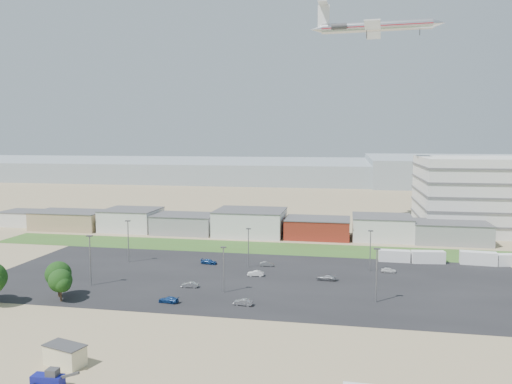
% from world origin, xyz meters
% --- Properties ---
extents(ground, '(700.00, 700.00, 0.00)m').
position_xyz_m(ground, '(0.00, 0.00, 0.00)').
color(ground, '#907C5C').
rests_on(ground, ground).
extents(parking_lot, '(120.00, 50.00, 0.01)m').
position_xyz_m(parking_lot, '(5.00, 20.00, 0.01)').
color(parking_lot, black).
rests_on(parking_lot, ground).
extents(grass_strip, '(160.00, 16.00, 0.02)m').
position_xyz_m(grass_strip, '(0.00, 52.00, 0.01)').
color(grass_strip, '#3D5A22').
rests_on(grass_strip, ground).
extents(hills_backdrop, '(700.00, 200.00, 9.00)m').
position_xyz_m(hills_backdrop, '(40.00, 315.00, 4.50)').
color(hills_backdrop, gray).
rests_on(hills_backdrop, ground).
extents(building_row, '(170.00, 20.00, 8.00)m').
position_xyz_m(building_row, '(-17.00, 71.00, 4.00)').
color(building_row, silver).
rests_on(building_row, ground).
extents(portable_shed, '(6.41, 4.49, 2.92)m').
position_xyz_m(portable_shed, '(-12.77, -26.83, 1.46)').
color(portable_shed, beige).
rests_on(portable_shed, ground).
extents(telehandler, '(6.39, 2.21, 2.65)m').
position_xyz_m(telehandler, '(-11.26, -33.22, 1.32)').
color(telehandler, navy).
rests_on(telehandler, ground).
extents(box_trailer_a, '(7.83, 2.54, 2.93)m').
position_xyz_m(box_trailer_a, '(37.23, 42.32, 1.46)').
color(box_trailer_a, silver).
rests_on(box_trailer_a, ground).
extents(box_trailer_b, '(8.40, 3.53, 3.05)m').
position_xyz_m(box_trailer_b, '(45.52, 42.32, 1.53)').
color(box_trailer_b, silver).
rests_on(box_trailer_b, ground).
extents(box_trailer_c, '(8.80, 3.43, 3.22)m').
position_xyz_m(box_trailer_c, '(57.60, 42.96, 1.61)').
color(box_trailer_c, silver).
rests_on(box_trailer_c, ground).
extents(tree_right, '(5.39, 5.39, 8.09)m').
position_xyz_m(tree_right, '(-30.76, 0.42, 4.04)').
color(tree_right, black).
rests_on(tree_right, ground).
extents(tree_near, '(4.80, 4.80, 7.19)m').
position_xyz_m(tree_near, '(-28.79, -2.07, 3.60)').
color(tree_near, black).
rests_on(tree_near, ground).
extents(lightpole_front_l, '(1.28, 0.53, 10.84)m').
position_xyz_m(lightpole_front_l, '(-28.47, 8.81, 5.42)').
color(lightpole_front_l, slate).
rests_on(lightpole_front_l, ground).
extents(lightpole_front_m, '(1.12, 0.47, 9.49)m').
position_xyz_m(lightpole_front_m, '(0.72, 9.14, 4.74)').
color(lightpole_front_m, slate).
rests_on(lightpole_front_m, ground).
extents(lightpole_front_r, '(1.24, 0.52, 10.54)m').
position_xyz_m(lightpole_front_r, '(30.98, 8.57, 5.27)').
color(lightpole_front_r, slate).
rests_on(lightpole_front_r, ground).
extents(lightpole_back_l, '(1.26, 0.53, 10.75)m').
position_xyz_m(lightpole_back_l, '(-29.24, 29.15, 5.38)').
color(lightpole_back_l, slate).
rests_on(lightpole_back_l, ground).
extents(lightpole_back_m, '(1.13, 0.47, 9.64)m').
position_xyz_m(lightpole_back_m, '(1.71, 29.84, 4.82)').
color(lightpole_back_m, slate).
rests_on(lightpole_back_m, ground).
extents(lightpole_back_r, '(1.15, 0.48, 9.76)m').
position_xyz_m(lightpole_back_r, '(30.76, 31.71, 4.88)').
color(lightpole_back_r, slate).
rests_on(lightpole_back_r, ground).
extents(airliner, '(47.38, 33.79, 13.46)m').
position_xyz_m(airliner, '(33.72, 94.88, 70.00)').
color(airliner, silver).
extents(parked_car_3, '(4.13, 2.07, 1.15)m').
position_xyz_m(parked_car_3, '(-8.11, 1.00, 0.58)').
color(parked_car_3, navy).
rests_on(parked_car_3, ground).
extents(parked_car_4, '(3.55, 1.41, 1.15)m').
position_xyz_m(parked_car_4, '(-7.17, 11.16, 0.57)').
color(parked_car_4, '#A5A5AA').
rests_on(parked_car_4, ground).
extents(parked_car_6, '(4.33, 2.23, 1.20)m').
position_xyz_m(parked_car_6, '(-8.67, 31.08, 0.60)').
color(parked_car_6, navy).
rests_on(parked_car_6, ground).
extents(parked_car_7, '(3.83, 1.54, 1.24)m').
position_xyz_m(parked_car_7, '(4.88, 22.42, 0.62)').
color(parked_car_7, silver).
rests_on(parked_car_7, ground).
extents(parked_car_8, '(3.49, 1.49, 1.17)m').
position_xyz_m(parked_car_8, '(35.05, 31.09, 0.59)').
color(parked_car_8, silver).
rests_on(parked_car_8, ground).
extents(parked_car_11, '(3.48, 1.45, 1.12)m').
position_xyz_m(parked_car_11, '(5.97, 31.61, 0.56)').
color(parked_car_11, '#595B5E').
rests_on(parked_car_11, ground).
extents(parked_car_12, '(4.45, 2.14, 1.25)m').
position_xyz_m(parked_car_12, '(20.95, 21.86, 0.62)').
color(parked_car_12, '#A5A5AA').
rests_on(parked_car_12, ground).
extents(parked_car_13, '(3.78, 1.69, 1.21)m').
position_xyz_m(parked_car_13, '(6.29, 2.11, 0.60)').
color(parked_car_13, '#A5A5AA').
rests_on(parked_car_13, ground).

